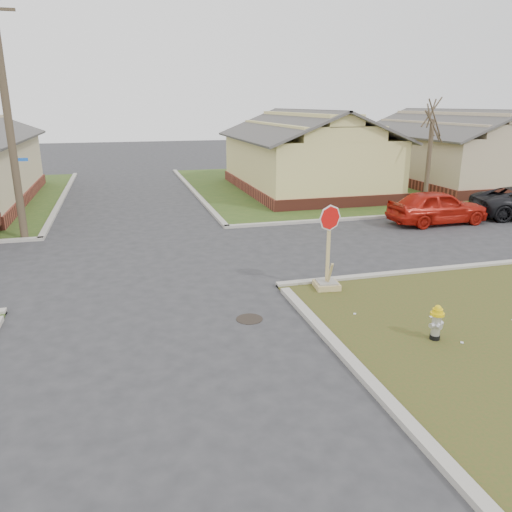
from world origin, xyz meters
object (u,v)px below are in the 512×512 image
object	(u,v)px
red_sedan	(437,207)
fire_hydrant	(437,321)
stop_sign	(327,271)
utility_pole	(7,112)

from	to	relation	value
red_sedan	fire_hydrant	bearing A→B (deg)	144.52
fire_hydrant	stop_sign	bearing A→B (deg)	93.85
utility_pole	red_sedan	distance (m)	17.25
utility_pole	stop_sign	distance (m)	12.73
utility_pole	stop_sign	world-z (taller)	utility_pole
utility_pole	fire_hydrant	bearing A→B (deg)	-49.21
utility_pole	red_sedan	xyz separation A→B (m)	(16.69, -1.88, -3.93)
utility_pole	red_sedan	world-z (taller)	utility_pole
utility_pole	fire_hydrant	world-z (taller)	utility_pole
utility_pole	stop_sign	size ratio (longest dim) A/B	3.82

